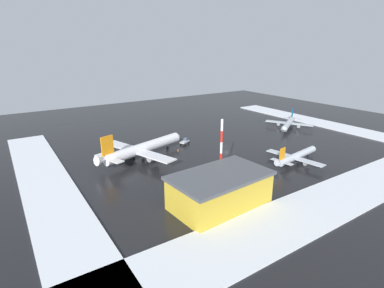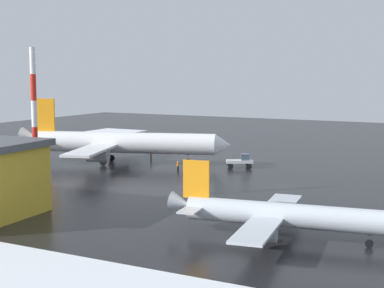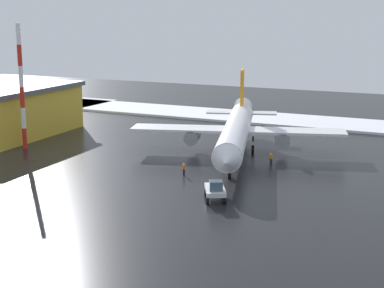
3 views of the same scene
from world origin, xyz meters
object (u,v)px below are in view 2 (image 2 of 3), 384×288
(airplane_distant_tail, at_px, (120,143))
(pushback_tug, at_px, (241,161))
(antenna_mast, at_px, (35,127))
(ground_crew_mid_apron, at_px, (178,165))
(ground_crew_by_nose_gear, at_px, (151,155))
(airplane_far_rear, at_px, (285,215))

(airplane_distant_tail, xyz_separation_m, pushback_tug, (21.66, 5.95, -2.65))
(antenna_mast, bearing_deg, airplane_distant_tail, 106.61)
(pushback_tug, relative_size, antenna_mast, 0.26)
(ground_crew_mid_apron, distance_m, antenna_mast, 31.93)
(ground_crew_by_nose_gear, bearing_deg, pushback_tug, -14.46)
(airplane_far_rear, relative_size, pushback_tug, 5.03)
(airplane_far_rear, bearing_deg, ground_crew_mid_apron, 125.30)
(ground_crew_by_nose_gear, bearing_deg, antenna_mast, -92.77)
(airplane_distant_tail, distance_m, antenna_mast, 34.53)
(antenna_mast, bearing_deg, airplane_far_rear, -1.22)
(pushback_tug, relative_size, ground_crew_by_nose_gear, 2.98)
(airplane_far_rear, xyz_separation_m, pushback_tug, (-21.36, 39.25, -1.23))
(airplane_far_rear, bearing_deg, antenna_mast, 170.56)
(airplane_distant_tail, bearing_deg, antenna_mast, -91.14)
(pushback_tug, xyz_separation_m, ground_crew_mid_apron, (-8.21, -8.12, -0.31))
(airplane_distant_tail, distance_m, ground_crew_mid_apron, 13.94)
(antenna_mast, bearing_deg, ground_crew_mid_apron, 83.01)
(airplane_far_rear, bearing_deg, pushback_tug, 110.33)
(airplane_far_rear, height_order, ground_crew_by_nose_gear, airplane_far_rear)
(ground_crew_mid_apron, xyz_separation_m, antenna_mast, (-3.73, -30.42, 8.95))
(airplane_distant_tail, height_order, ground_crew_mid_apron, airplane_distant_tail)
(pushback_tug, distance_m, ground_crew_mid_apron, 11.55)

